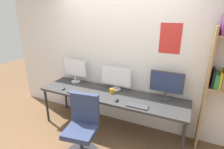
# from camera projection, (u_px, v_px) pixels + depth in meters

# --- Properties ---
(wall_back) EXTENTS (5.04, 0.11, 2.60)m
(wall_back) POSITION_uv_depth(u_px,v_px,m) (120.00, 58.00, 3.37)
(wall_back) COLOR silver
(wall_back) RESTS_ON ground_plane
(desk) EXTENTS (2.64, 0.68, 0.74)m
(desk) POSITION_uv_depth(u_px,v_px,m) (111.00, 96.00, 3.22)
(desk) COLOR #333333
(desk) RESTS_ON ground_plane
(office_chair) EXTENTS (0.52, 0.52, 0.99)m
(office_chair) POSITION_uv_depth(u_px,v_px,m) (83.00, 133.00, 2.72)
(office_chair) COLOR #2D2D33
(office_chair) RESTS_ON ground_plane
(monitor_left) EXTENTS (0.53, 0.18, 0.48)m
(monitor_left) POSITION_uv_depth(u_px,v_px,m) (75.00, 69.00, 3.65)
(monitor_left) COLOR silver
(monitor_left) RESTS_ON desk
(monitor_center) EXTENTS (0.60, 0.18, 0.44)m
(monitor_center) POSITION_uv_depth(u_px,v_px,m) (116.00, 77.00, 3.30)
(monitor_center) COLOR silver
(monitor_center) RESTS_ON desk
(monitor_right) EXTENTS (0.54, 0.18, 0.48)m
(monitor_right) POSITION_uv_depth(u_px,v_px,m) (166.00, 84.00, 2.93)
(monitor_right) COLOR #38383D
(monitor_right) RESTS_ON desk
(keyboard_left) EXTENTS (0.33, 0.13, 0.02)m
(keyboard_left) POSITION_uv_depth(u_px,v_px,m) (77.00, 93.00, 3.22)
(keyboard_left) COLOR #38383D
(keyboard_left) RESTS_ON desk
(keyboard_right) EXTENTS (0.33, 0.13, 0.02)m
(keyboard_right) POSITION_uv_depth(u_px,v_px,m) (137.00, 106.00, 2.78)
(keyboard_right) COLOR #38383D
(keyboard_right) RESTS_ON desk
(mouse_left_side) EXTENTS (0.06, 0.10, 0.03)m
(mouse_left_side) POSITION_uv_depth(u_px,v_px,m) (117.00, 100.00, 2.94)
(mouse_left_side) COLOR black
(mouse_left_side) RESTS_ON desk
(mouse_right_side) EXTENTS (0.06, 0.10, 0.03)m
(mouse_right_side) POSITION_uv_depth(u_px,v_px,m) (63.00, 89.00, 3.38)
(mouse_right_side) COLOR #38383D
(mouse_right_side) RESTS_ON desk
(coffee_mug) EXTENTS (0.11, 0.08, 0.09)m
(coffee_mug) POSITION_uv_depth(u_px,v_px,m) (112.00, 91.00, 3.21)
(coffee_mug) COLOR orange
(coffee_mug) RESTS_ON desk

